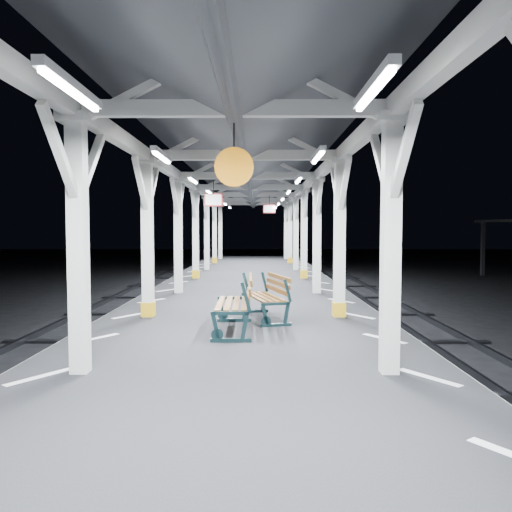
{
  "coord_description": "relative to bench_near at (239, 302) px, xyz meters",
  "views": [
    {
      "loc": [
        0.31,
        -8.37,
        2.87
      ],
      "look_at": [
        0.25,
        3.73,
        2.2
      ],
      "focal_mm": 35.0,
      "sensor_mm": 36.0,
      "label": 1
    }
  ],
  "objects": [
    {
      "name": "ground",
      "position": [
        0.05,
        -0.63,
        -1.54
      ],
      "size": [
        120.0,
        120.0,
        0.0
      ],
      "primitive_type": "plane",
      "color": "black",
      "rests_on": "ground"
    },
    {
      "name": "platform",
      "position": [
        0.05,
        -0.63,
        -1.04
      ],
      "size": [
        6.0,
        50.0,
        1.0
      ],
      "primitive_type": "cube",
      "color": "black",
      "rests_on": "ground"
    },
    {
      "name": "hazard_stripes_left",
      "position": [
        -2.4,
        -0.63,
        -0.54
      ],
      "size": [
        1.0,
        48.0,
        0.01
      ],
      "primitive_type": "cube",
      "color": "silver",
      "rests_on": "platform"
    },
    {
      "name": "hazard_stripes_right",
      "position": [
        2.5,
        -0.63,
        -0.54
      ],
      "size": [
        1.0,
        48.0,
        0.01
      ],
      "primitive_type": "cube",
      "color": "silver",
      "rests_on": "platform"
    },
    {
      "name": "canopy",
      "position": [
        0.05,
        -0.64,
        3.02
      ],
      "size": [
        5.4,
        49.0,
        4.65
      ],
      "color": "silver",
      "rests_on": "platform"
    },
    {
      "name": "bench_near",
      "position": [
        0.0,
        0.0,
        0.0
      ],
      "size": [
        0.73,
        1.88,
        1.01
      ],
      "rotation": [
        0.0,
        0.0,
        0.02
      ],
      "color": "#13292C",
      "rests_on": "platform"
    },
    {
      "name": "bench_mid",
      "position": [
        0.59,
        1.23,
        -0.05
      ],
      "size": [
        1.03,
        1.79,
        0.92
      ],
      "rotation": [
        0.0,
        0.0,
        0.26
      ],
      "color": "#13292C",
      "rests_on": "platform"
    }
  ]
}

